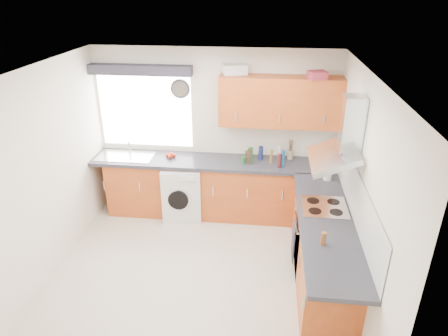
# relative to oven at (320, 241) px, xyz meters

# --- Properties ---
(ground_plane) EXTENTS (3.60, 3.60, 0.00)m
(ground_plane) POSITION_rel_oven_xyz_m (-1.50, -0.30, -0.42)
(ground_plane) COLOR beige
(ceiling) EXTENTS (3.60, 3.60, 0.02)m
(ceiling) POSITION_rel_oven_xyz_m (-1.50, -0.30, 2.08)
(ceiling) COLOR white
(ceiling) RESTS_ON wall_back
(wall_back) EXTENTS (3.60, 0.02, 2.50)m
(wall_back) POSITION_rel_oven_xyz_m (-1.50, 1.50, 0.82)
(wall_back) COLOR silver
(wall_back) RESTS_ON ground_plane
(wall_front) EXTENTS (3.60, 0.02, 2.50)m
(wall_front) POSITION_rel_oven_xyz_m (-1.50, -2.10, 0.82)
(wall_front) COLOR silver
(wall_front) RESTS_ON ground_plane
(wall_left) EXTENTS (0.02, 3.60, 2.50)m
(wall_left) POSITION_rel_oven_xyz_m (-3.30, -0.30, 0.82)
(wall_left) COLOR silver
(wall_left) RESTS_ON ground_plane
(wall_right) EXTENTS (0.02, 3.60, 2.50)m
(wall_right) POSITION_rel_oven_xyz_m (0.30, -0.30, 0.82)
(wall_right) COLOR silver
(wall_right) RESTS_ON ground_plane
(window) EXTENTS (1.40, 0.02, 1.10)m
(window) POSITION_rel_oven_xyz_m (-2.55, 1.49, 1.12)
(window) COLOR silver
(window) RESTS_ON wall_back
(window_blind) EXTENTS (1.50, 0.18, 0.14)m
(window_blind) POSITION_rel_oven_xyz_m (-2.55, 1.40, 1.76)
(window_blind) COLOR #292632
(window_blind) RESTS_ON wall_back
(splashback) EXTENTS (0.01, 3.00, 0.54)m
(splashback) POSITION_rel_oven_xyz_m (0.29, 0.00, 0.75)
(splashback) COLOR white
(splashback) RESTS_ON wall_right
(base_cab_back) EXTENTS (3.00, 0.58, 0.86)m
(base_cab_back) POSITION_rel_oven_xyz_m (-1.60, 1.21, 0.01)
(base_cab_back) COLOR #9D4118
(base_cab_back) RESTS_ON ground_plane
(base_cab_corner) EXTENTS (0.60, 0.60, 0.86)m
(base_cab_corner) POSITION_rel_oven_xyz_m (0.00, 1.20, 0.01)
(base_cab_corner) COLOR #9D4118
(base_cab_corner) RESTS_ON ground_plane
(base_cab_right) EXTENTS (0.58, 2.10, 0.86)m
(base_cab_right) POSITION_rel_oven_xyz_m (0.01, -0.15, 0.01)
(base_cab_right) COLOR #9D4118
(base_cab_right) RESTS_ON ground_plane
(worktop_back) EXTENTS (3.60, 0.62, 0.05)m
(worktop_back) POSITION_rel_oven_xyz_m (-1.50, 1.20, 0.46)
(worktop_back) COLOR #27262C
(worktop_back) RESTS_ON base_cab_back
(worktop_right) EXTENTS (0.62, 2.42, 0.05)m
(worktop_right) POSITION_rel_oven_xyz_m (0.00, -0.30, 0.46)
(worktop_right) COLOR #27262C
(worktop_right) RESTS_ON base_cab_right
(sink) EXTENTS (0.84, 0.46, 0.10)m
(sink) POSITION_rel_oven_xyz_m (-2.83, 1.20, 0.52)
(sink) COLOR silver
(sink) RESTS_ON worktop_back
(oven) EXTENTS (0.56, 0.58, 0.85)m
(oven) POSITION_rel_oven_xyz_m (0.00, 0.00, 0.00)
(oven) COLOR black
(oven) RESTS_ON ground_plane
(hob_plate) EXTENTS (0.52, 0.52, 0.01)m
(hob_plate) POSITION_rel_oven_xyz_m (0.00, 0.00, 0.49)
(hob_plate) COLOR silver
(hob_plate) RESTS_ON worktop_right
(extractor_hood) EXTENTS (0.52, 0.78, 0.66)m
(extractor_hood) POSITION_rel_oven_xyz_m (0.10, -0.00, 1.34)
(extractor_hood) COLOR silver
(extractor_hood) RESTS_ON wall_right
(upper_cabinets) EXTENTS (1.70, 0.35, 0.70)m
(upper_cabinets) POSITION_rel_oven_xyz_m (-0.55, 1.32, 1.38)
(upper_cabinets) COLOR #9D4118
(upper_cabinets) RESTS_ON wall_back
(washing_machine) EXTENTS (0.64, 0.63, 0.84)m
(washing_machine) POSITION_rel_oven_xyz_m (-1.95, 1.10, -0.01)
(washing_machine) COLOR silver
(washing_machine) RESTS_ON ground_plane
(wall_clock) EXTENTS (0.29, 0.04, 0.29)m
(wall_clock) POSITION_rel_oven_xyz_m (-2.00, 1.48, 1.47)
(wall_clock) COLOR #292632
(wall_clock) RESTS_ON wall_back
(casserole) EXTENTS (0.38, 0.32, 0.13)m
(casserole) POSITION_rel_oven_xyz_m (-1.20, 1.42, 1.79)
(casserole) COLOR silver
(casserole) RESTS_ON upper_cabinets
(storage_box) EXTENTS (0.27, 0.25, 0.10)m
(storage_box) POSITION_rel_oven_xyz_m (-0.09, 1.22, 1.78)
(storage_box) COLOR #9D2B3A
(storage_box) RESTS_ON upper_cabinets
(utensil_pot) EXTENTS (0.11, 0.11, 0.12)m
(utensil_pot) POSITION_rel_oven_xyz_m (-0.35, 1.40, 0.55)
(utensil_pot) COLOR gray
(utensil_pot) RESTS_ON worktop_back
(kitchen_roll) EXTENTS (0.13, 0.13, 0.24)m
(kitchen_roll) POSITION_rel_oven_xyz_m (0.12, 0.75, 0.60)
(kitchen_roll) COLOR silver
(kitchen_roll) RESTS_ON worktop_right
(tomato_cluster) EXTENTS (0.17, 0.17, 0.06)m
(tomato_cluster) POSITION_rel_oven_xyz_m (-2.14, 1.25, 0.52)
(tomato_cluster) COLOR #B62411
(tomato_cluster) RESTS_ON worktop_back
(jar_0) EXTENTS (0.04, 0.04, 0.11)m
(jar_0) POSITION_rel_oven_xyz_m (-1.00, 1.38, 0.54)
(jar_0) COLOR #18451C
(jar_0) RESTS_ON worktop_back
(jar_1) EXTENTS (0.06, 0.06, 0.24)m
(jar_1) POSITION_rel_oven_xyz_m (-0.94, 1.14, 0.60)
(jar_1) COLOR #32251B
(jar_1) RESTS_ON worktop_back
(jar_2) EXTENTS (0.04, 0.04, 0.20)m
(jar_2) POSITION_rel_oven_xyz_m (-0.63, 1.21, 0.59)
(jar_2) COLOR brown
(jar_2) RESTS_ON worktop_back
(jar_3) EXTENTS (0.07, 0.07, 0.20)m
(jar_3) POSITION_rel_oven_xyz_m (-0.79, 1.33, 0.58)
(jar_3) COLOR navy
(jar_3) RESTS_ON worktop_back
(jar_4) EXTENTS (0.06, 0.06, 0.20)m
(jar_4) POSITION_rel_oven_xyz_m (-0.52, 1.07, 0.59)
(jar_4) COLOR #4A1A1D
(jar_4) RESTS_ON worktop_back
(jar_5) EXTENTS (0.07, 0.07, 0.10)m
(jar_5) POSITION_rel_oven_xyz_m (-1.03, 1.15, 0.53)
(jar_5) COLOR #1C4F20
(jar_5) RESTS_ON worktop_back
(jar_6) EXTENTS (0.07, 0.07, 0.25)m
(jar_6) POSITION_rel_oven_xyz_m (-0.51, 1.28, 0.61)
(jar_6) COLOR #B2A998
(jar_6) RESTS_ON worktop_back
(jar_7) EXTENTS (0.06, 0.06, 0.25)m
(jar_7) POSITION_rel_oven_xyz_m (-0.93, 1.15, 0.61)
(jar_7) COLOR #1C4D1B
(jar_7) RESTS_ON worktop_back
(jar_8) EXTENTS (0.06, 0.06, 0.10)m
(jar_8) POSITION_rel_oven_xyz_m (-0.97, 1.34, 0.54)
(jar_8) COLOR #5A2413
(jar_8) RESTS_ON worktop_back
(jar_9) EXTENTS (0.05, 0.05, 0.25)m
(jar_9) POSITION_rel_oven_xyz_m (-0.47, 1.09, 0.61)
(jar_9) COLOR navy
(jar_9) RESTS_ON worktop_back
(bottle_0) EXTENTS (0.06, 0.06, 0.14)m
(bottle_0) POSITION_rel_oven_xyz_m (-0.10, -0.74, 0.56)
(bottle_0) COLOR brown
(bottle_0) RESTS_ON worktop_right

